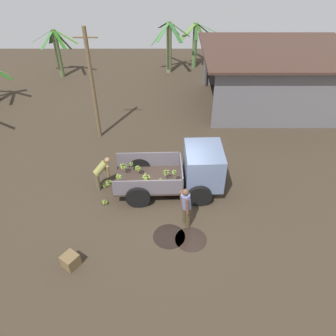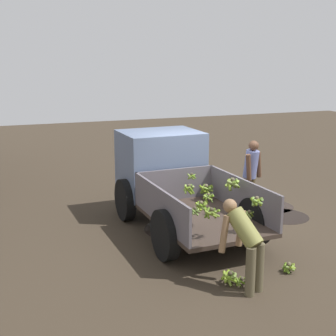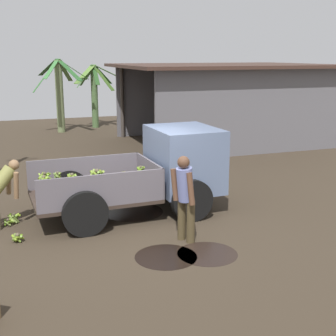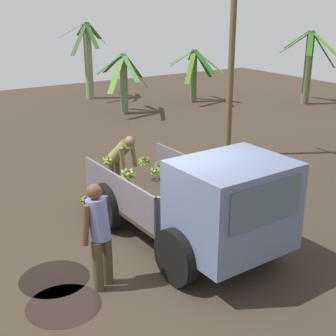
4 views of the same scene
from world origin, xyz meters
name	(u,v)px [view 1 (image 1 of 4)]	position (x,y,z in m)	size (l,w,h in m)	color
ground	(172,201)	(0.00, 0.00, 0.00)	(36.00, 36.00, 0.00)	#392E22
mud_patch_0	(191,239)	(0.65, -1.94, 0.00)	(1.11, 1.11, 0.01)	black
mud_patch_1	(171,187)	(0.00, 0.80, 0.00)	(1.40, 1.40, 0.01)	black
mud_patch_2	(169,236)	(-0.11, -1.81, 0.00)	(1.13, 1.13, 0.01)	black
cargo_truck	(191,169)	(0.77, 0.71, 1.02)	(4.26, 2.20, 1.91)	#372B24
warehouse_shed	(285,66)	(6.27, 8.19, 2.31)	(8.26, 6.29, 3.18)	slate
utility_pole	(93,86)	(-3.58, 4.69, 2.72)	(1.05, 0.17, 5.30)	brown
banana_palm_0	(169,47)	(-0.07, 13.00, 1.78)	(2.58, 3.08, 3.37)	#69784C
banana_palm_2	(58,52)	(-7.39, 12.23, 1.65)	(3.02, 2.15, 3.11)	#57663C
banana_palm_3	(195,44)	(1.73, 13.93, 1.69)	(2.63, 2.61, 3.08)	#4E6C3D
person_foreground_visitor	(186,206)	(0.48, -1.24, 0.95)	(0.48, 0.59, 1.71)	#483C24
person_worker_loading	(101,171)	(-2.82, 0.82, 0.81)	(0.73, 0.68, 1.40)	brown
banana_bunch_on_ground_0	(105,185)	(-2.75, 0.80, 0.10)	(0.22, 0.21, 0.17)	#4A4330
banana_bunch_on_ground_1	(105,202)	(-2.59, -0.19, 0.10)	(0.24, 0.23, 0.19)	brown
banana_bunch_on_ground_2	(108,182)	(-2.62, 0.95, 0.13)	(0.29, 0.28, 0.23)	#433C2B
wooden_crate_0	(70,261)	(-3.25, -2.99, 0.23)	(0.47, 0.47, 0.46)	brown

